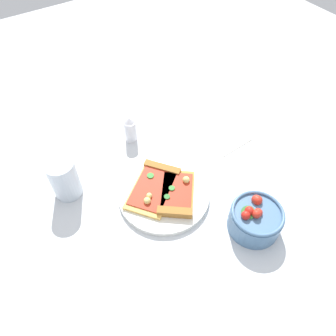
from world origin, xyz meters
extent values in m
plane|color=silver|center=(0.00, 0.00, 0.00)|extent=(2.40, 2.40, 0.00)
cylinder|color=silver|center=(-0.01, -0.01, 0.01)|extent=(0.23, 0.23, 0.01)
cube|color=gold|center=(-0.04, 0.01, 0.02)|extent=(0.15, 0.16, 0.01)
cube|color=#A36B2D|center=(0.00, 0.06, 0.02)|extent=(0.08, 0.07, 0.02)
cube|color=#B22D19|center=(-0.04, 0.01, 0.02)|extent=(0.13, 0.14, 0.00)
sphere|color=#EAD172|center=(-0.08, 0.00, 0.03)|extent=(0.02, 0.02, 0.02)
cylinder|color=#2D722D|center=(-0.01, 0.02, 0.03)|extent=(0.01, 0.01, 0.00)
cylinder|color=#388433|center=(-0.03, 0.00, 0.03)|extent=(0.02, 0.02, 0.00)
cube|color=#E5B256|center=(0.01, -0.03, 0.02)|extent=(0.19, 0.17, 0.01)
cube|color=#A36B2D|center=(-0.05, -0.07, 0.02)|extent=(0.08, 0.09, 0.02)
cube|color=#B22D19|center=(0.01, -0.03, 0.02)|extent=(0.16, 0.15, 0.00)
sphere|color=#EAD172|center=(0.03, -0.01, 0.03)|extent=(0.01, 0.01, 0.01)
cylinder|color=#388433|center=(-0.01, -0.06, 0.03)|extent=(0.02, 0.02, 0.00)
sphere|color=#EAD172|center=(0.04, 0.00, 0.03)|extent=(0.02, 0.02, 0.02)
cylinder|color=#4C7299|center=(-0.14, 0.18, 0.03)|extent=(0.12, 0.12, 0.06)
torus|color=#4C7299|center=(-0.14, 0.18, 0.06)|extent=(0.12, 0.12, 0.01)
sphere|color=red|center=(-0.11, 0.18, 0.07)|extent=(0.02, 0.02, 0.02)
sphere|color=red|center=(-0.16, 0.16, 0.06)|extent=(0.02, 0.02, 0.02)
sphere|color=red|center=(-0.13, 0.19, 0.07)|extent=(0.02, 0.02, 0.02)
sphere|color=red|center=(-0.16, 0.16, 0.06)|extent=(0.02, 0.02, 0.02)
sphere|color=red|center=(-0.13, 0.17, 0.07)|extent=(0.02, 0.02, 0.02)
sphere|color=red|center=(-0.14, 0.18, 0.06)|extent=(0.02, 0.02, 0.02)
cylinder|color=#2D722D|center=(-0.12, 0.17, 0.06)|extent=(0.04, 0.04, 0.01)
cylinder|color=silver|center=(0.18, -0.15, 0.06)|extent=(0.07, 0.07, 0.11)
cylinder|color=black|center=(0.18, -0.15, 0.04)|extent=(0.06, 0.06, 0.08)
cube|color=silver|center=(-0.28, -0.08, 0.00)|extent=(0.12, 0.11, 0.00)
cylinder|color=silver|center=(-0.04, -0.23, 0.03)|extent=(0.04, 0.04, 0.07)
cone|color=silver|center=(-0.04, -0.23, 0.07)|extent=(0.03, 0.03, 0.01)
camera|label=1|loc=(0.24, 0.39, 0.68)|focal=34.39mm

